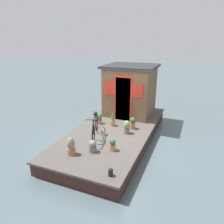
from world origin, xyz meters
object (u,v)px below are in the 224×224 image
Objects in this scene: potted_plant_thyme at (99,119)px; mooring_bollard at (111,172)px; potted_plant_fern at (93,146)px; houseboat_cabin at (130,90)px; potted_plant_sage at (113,119)px; bicycle at (95,126)px; potted_plant_ivy at (127,127)px; potted_plant_rosemary at (133,123)px; potted_plant_geranium at (113,145)px; potted_plant_lavender at (71,146)px.

potted_plant_thyme is 3.27m from mooring_bollard.
potted_plant_thyme is (1.98, 0.75, 0.02)m from potted_plant_fern.
houseboat_cabin is at bearing 12.27° from mooring_bollard.
mooring_bollard is (-2.82, -1.11, -0.16)m from potted_plant_sage.
potted_plant_ivy is (0.64, -0.88, -0.13)m from bicycle.
potted_plant_ivy is (-2.02, -0.55, -0.81)m from houseboat_cabin.
potted_plant_rosemary is 2.86m from mooring_bollard.
potted_plant_geranium is at bearing -58.37° from potted_plant_fern.
potted_plant_geranium is at bearing -125.13° from bicycle.
bicycle is 2.89× the size of potted_plant_sage.
houseboat_cabin is 5.67× the size of potted_plant_fern.
houseboat_cabin is 3.68m from potted_plant_fern.
houseboat_cabin is 4.03m from potted_plant_lavender.
potted_plant_fern is 0.69× the size of potted_plant_lavender.
potted_plant_ivy is 0.88× the size of potted_plant_lavender.
potted_plant_rosemary is (0.45, -0.07, -0.02)m from potted_plant_ivy.
bicycle is 3.07× the size of potted_plant_lavender.
potted_plant_thyme is 2.00× the size of mooring_bollard.
bicycle is 1.14m from potted_plant_thyme.
potted_plant_fern is 0.65× the size of potted_plant_sage.
mooring_bollard is at bearing -149.53° from potted_plant_thyme.
potted_plant_ivy is at bearing 9.74° from mooring_bollard.
potted_plant_sage is at bearing -7.21° from potted_plant_lavender.
bicycle is 1.46m from potted_plant_rosemary.
potted_plant_geranium is (-0.61, -0.87, -0.19)m from bicycle.
mooring_bollard is at bearing -167.73° from houseboat_cabin.
potted_plant_ivy reaches higher than mooring_bollard.
potted_plant_rosemary is at bearing -41.04° from bicycle.
potted_plant_geranium is 0.86× the size of potted_plant_thyme.
bicycle is 1.27m from potted_plant_lavender.
bicycle is at bearing 172.89° from houseboat_cabin.
potted_plant_rosemary reaches higher than mooring_bollard.
potted_plant_sage is 3.03m from mooring_bollard.
bicycle is 2.18m from mooring_bollard.
potted_plant_sage is (-1.59, 0.15, -0.78)m from houseboat_cabin.
potted_plant_lavender is at bearing -173.79° from potted_plant_thyme.
potted_plant_thyme is at bearing 18.89° from bicycle.
potted_plant_geranium is at bearing -157.79° from potted_plant_sage.
potted_plant_sage is (1.69, 0.69, 0.08)m from potted_plant_geranium.
bicycle reaches higher than potted_plant_sage.
potted_plant_geranium is 1.21m from mooring_bollard.
houseboat_cabin is 4.60m from mooring_bollard.
potted_plant_fern is 2.09m from potted_plant_rosemary.
bicycle reaches higher than mooring_bollard.
mooring_bollard is at bearing -143.53° from bicycle.
potted_plant_geranium is (-3.27, -0.54, -0.86)m from houseboat_cabin.
bicycle is at bearing 36.47° from mooring_bollard.
potted_plant_sage is 2.35m from potted_plant_lavender.
potted_plant_geranium is 1.71m from potted_plant_rosemary.
houseboat_cabin is at bearing -6.46° from potted_plant_lavender.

